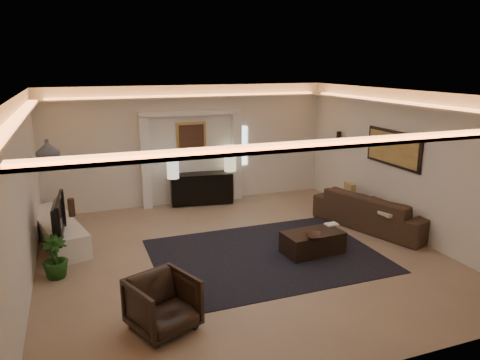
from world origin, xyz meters
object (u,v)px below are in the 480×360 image
object	(u,v)px
sofa	(374,211)
console	(202,188)
armchair	(163,304)
coffee_table	(313,242)

from	to	relation	value
sofa	console	bearing A→B (deg)	26.53
console	armchair	world-z (taller)	console
coffee_table	armchair	xyz separation A→B (m)	(-3.05, -1.48, 0.16)
sofa	coffee_table	size ratio (longest dim) A/B	2.34
sofa	coffee_table	bearing A→B (deg)	92.10
sofa	armchair	bearing A→B (deg)	94.93
sofa	coffee_table	distance (m)	2.04
console	armchair	size ratio (longest dim) A/B	1.88
console	sofa	size ratio (longest dim) A/B	0.59
console	sofa	xyz separation A→B (m)	(2.98, -2.90, -0.03)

